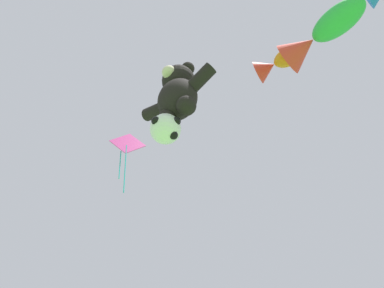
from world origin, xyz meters
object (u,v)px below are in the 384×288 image
(teddy_bear_kite, at_px, (178,93))
(fish_kite_emerald, at_px, (319,35))
(soccer_ball_kite, at_px, (166,129))
(diamond_kite, at_px, (127,147))
(fish_kite_tangerine, at_px, (278,62))

(teddy_bear_kite, relative_size, fish_kite_emerald, 0.97)
(soccer_ball_kite, distance_m, diamond_kite, 4.63)
(soccer_ball_kite, height_order, fish_kite_emerald, fish_kite_emerald)
(fish_kite_tangerine, relative_size, diamond_kite, 0.50)
(fish_kite_tangerine, bearing_deg, diamond_kite, -175.24)
(soccer_ball_kite, bearing_deg, teddy_bear_kite, -2.92)
(diamond_kite, bearing_deg, soccer_ball_kite, -22.74)
(teddy_bear_kite, relative_size, diamond_kite, 0.75)
(teddy_bear_kite, relative_size, fish_kite_tangerine, 1.51)
(soccer_ball_kite, relative_size, fish_kite_emerald, 0.33)
(soccer_ball_kite, bearing_deg, fish_kite_emerald, 21.46)
(teddy_bear_kite, height_order, fish_kite_emerald, fish_kite_emerald)
(fish_kite_emerald, bearing_deg, teddy_bear_kite, -156.50)
(soccer_ball_kite, relative_size, diamond_kite, 0.26)
(teddy_bear_kite, xyz_separation_m, fish_kite_emerald, (3.45, 1.50, 1.20))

